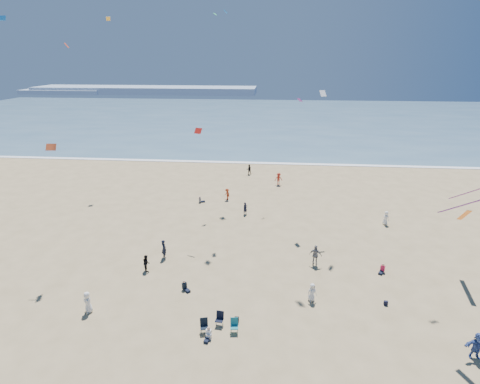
{
  "coord_description": "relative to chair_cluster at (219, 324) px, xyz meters",
  "views": [
    {
      "loc": [
        4.33,
        -17.8,
        17.52
      ],
      "look_at": [
        2.0,
        8.0,
        8.09
      ],
      "focal_mm": 28.0,
      "sensor_mm": 36.0,
      "label": 1
    }
  ],
  "objects": [
    {
      "name": "standing_flyers",
      "position": [
        4.61,
        11.58,
        0.34
      ],
      "size": [
        27.06,
        47.72,
        1.89
      ],
      "color": "white",
      "rests_on": "ground"
    },
    {
      "name": "ocean",
      "position": [
        -1.08,
        92.35,
        -0.47
      ],
      "size": [
        220.0,
        100.0,
        0.06
      ],
      "primitive_type": "cube",
      "color": "#476B84",
      "rests_on": "ground"
    },
    {
      "name": "black_backpack",
      "position": [
        1.09,
        0.93,
        -0.31
      ],
      "size": [
        0.3,
        0.22,
        0.38
      ],
      "primitive_type": "cube",
      "color": "black",
      "rests_on": "ground"
    },
    {
      "name": "white_tote",
      "position": [
        -0.57,
        -0.91,
        -0.3
      ],
      "size": [
        0.35,
        0.2,
        0.4
      ],
      "primitive_type": "cube",
      "color": "silver",
      "rests_on": "ground"
    },
    {
      "name": "chair_cluster",
      "position": [
        0.0,
        0.0,
        0.0
      ],
      "size": [
        2.7,
        1.5,
        1.0
      ],
      "color": "black",
      "rests_on": "ground"
    },
    {
      "name": "kites_aloft",
      "position": [
        8.56,
        10.09,
        14.76
      ],
      "size": [
        44.32,
        38.41,
        26.42
      ],
      "color": "orange",
      "rests_on": "ground"
    },
    {
      "name": "ground",
      "position": [
        -1.08,
        -2.65,
        -0.5
      ],
      "size": [
        220.0,
        220.0,
        0.0
      ],
      "primitive_type": "plane",
      "color": "tan",
      "rests_on": "ground"
    },
    {
      "name": "headland_far",
      "position": [
        -61.08,
        167.35,
        1.1
      ],
      "size": [
        110.0,
        20.0,
        3.2
      ],
      "primitive_type": "cube",
      "color": "#7A8EA8",
      "rests_on": "ground"
    },
    {
      "name": "surf_line",
      "position": [
        -1.08,
        42.35,
        -0.46
      ],
      "size": [
        220.0,
        1.2,
        0.08
      ],
      "primitive_type": "cube",
      "color": "white",
      "rests_on": "ground"
    },
    {
      "name": "navy_bag",
      "position": [
        12.01,
        3.83,
        -0.33
      ],
      "size": [
        0.28,
        0.18,
        0.34
      ],
      "primitive_type": "cube",
      "color": "black",
      "rests_on": "ground"
    },
    {
      "name": "seated_group",
      "position": [
        1.85,
        5.81,
        -0.08
      ],
      "size": [
        19.71,
        30.32,
        0.84
      ],
      "color": "white",
      "rests_on": "ground"
    },
    {
      "name": "headland_near",
      "position": [
        -101.08,
        162.35,
        0.5
      ],
      "size": [
        40.0,
        14.0,
        2.0
      ],
      "primitive_type": "cube",
      "color": "#7A8EA8",
      "rests_on": "ground"
    }
  ]
}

